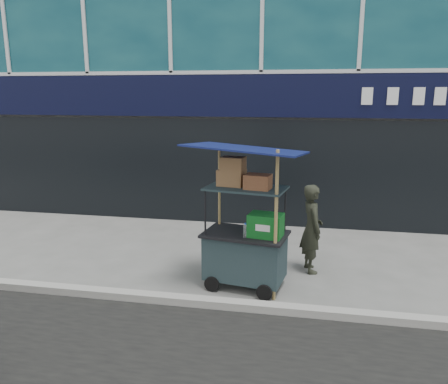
# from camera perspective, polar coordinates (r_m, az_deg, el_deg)

# --- Properties ---
(ground) EXTENTS (80.00, 80.00, 0.00)m
(ground) POSITION_cam_1_polar(r_m,az_deg,el_deg) (6.54, 0.69, -14.12)
(ground) COLOR #5F5F5B
(ground) RESTS_ON ground
(curb) EXTENTS (80.00, 0.18, 0.12)m
(curb) POSITION_cam_1_polar(r_m,az_deg,el_deg) (6.34, 0.37, -14.44)
(curb) COLOR #989890
(curb) RESTS_ON ground
(vendor_cart) EXTENTS (1.84, 1.45, 2.26)m
(vendor_cart) POSITION_cam_1_polar(r_m,az_deg,el_deg) (6.72, 2.94, -6.04)
(vendor_cart) COLOR #1A2B2C
(vendor_cart) RESTS_ON ground
(vendor_man) EXTENTS (0.50, 0.63, 1.50)m
(vendor_man) POSITION_cam_1_polar(r_m,az_deg,el_deg) (7.46, 11.38, -4.69)
(vendor_man) COLOR #272A1F
(vendor_man) RESTS_ON ground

